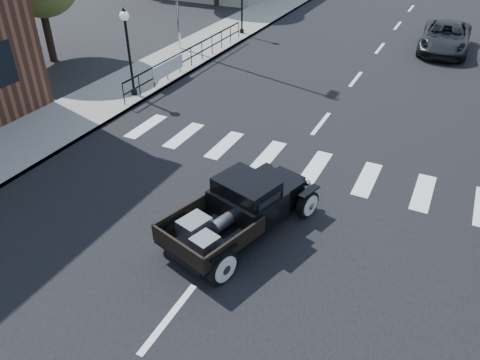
% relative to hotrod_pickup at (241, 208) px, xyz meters
% --- Properties ---
extents(ground, '(120.00, 120.00, 0.00)m').
position_rel_hotrod_pickup_xyz_m(ground, '(-0.11, -0.12, -0.76)').
color(ground, black).
rests_on(ground, ground).
extents(road, '(14.00, 80.00, 0.02)m').
position_rel_hotrod_pickup_xyz_m(road, '(-0.11, 14.88, -0.75)').
color(road, black).
rests_on(road, ground).
extents(road_markings, '(12.00, 60.00, 0.06)m').
position_rel_hotrod_pickup_xyz_m(road_markings, '(-0.11, 9.88, -0.76)').
color(road_markings, silver).
rests_on(road_markings, ground).
extents(sidewalk_left, '(3.00, 80.00, 0.15)m').
position_rel_hotrod_pickup_xyz_m(sidewalk_left, '(-8.61, 14.88, -0.69)').
color(sidewalk_left, gray).
rests_on(sidewalk_left, ground).
extents(railing, '(0.08, 10.00, 1.00)m').
position_rel_hotrod_pickup_xyz_m(railing, '(-7.41, 9.88, -0.11)').
color(railing, black).
rests_on(railing, sidewalk_left).
extents(banner, '(0.04, 2.20, 0.60)m').
position_rel_hotrod_pickup_xyz_m(banner, '(-7.33, 7.88, -0.31)').
color(banner, silver).
rests_on(banner, sidewalk_left).
extents(lamp_post_b, '(0.36, 0.36, 3.41)m').
position_rel_hotrod_pickup_xyz_m(lamp_post_b, '(-7.71, 5.88, 1.09)').
color(lamp_post_b, black).
rests_on(lamp_post_b, sidewalk_left).
extents(lamp_post_c, '(0.36, 0.36, 3.41)m').
position_rel_hotrod_pickup_xyz_m(lamp_post_c, '(-7.71, 15.88, 1.09)').
color(lamp_post_c, black).
rests_on(lamp_post_c, sidewalk_left).
extents(hotrod_pickup, '(3.21, 4.80, 1.53)m').
position_rel_hotrod_pickup_xyz_m(hotrod_pickup, '(0.00, 0.00, 0.00)').
color(hotrod_pickup, black).
rests_on(hotrod_pickup, ground).
extents(second_car, '(2.49, 5.11, 1.40)m').
position_rel_hotrod_pickup_xyz_m(second_car, '(2.89, 17.89, -0.06)').
color(second_car, black).
rests_on(second_car, ground).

